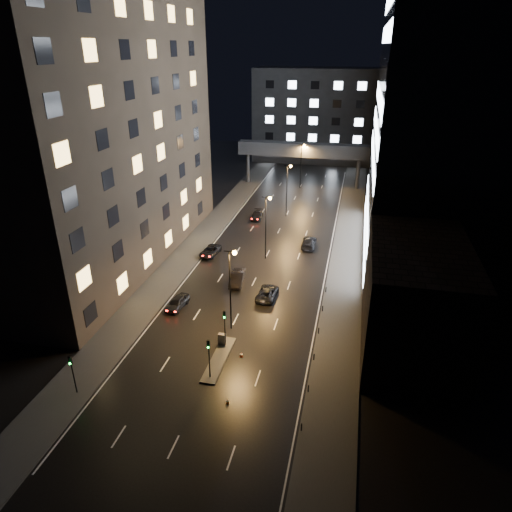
{
  "coord_description": "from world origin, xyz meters",
  "views": [
    {
      "loc": [
        12.88,
        -35.6,
        30.48
      ],
      "look_at": [
        0.26,
        20.11,
        4.0
      ],
      "focal_mm": 32.0,
      "sensor_mm": 36.0,
      "label": 1
    }
  ],
  "objects_px": {
    "car_away_b": "(237,278)",
    "car_toward_a": "(267,293)",
    "car_toward_b": "(309,242)",
    "car_away_d": "(257,216)",
    "car_away_c": "(210,251)",
    "car_away_a": "(177,303)",
    "utility_cabinet": "(222,339)"
  },
  "relations": [
    {
      "from": "car_away_c",
      "to": "car_away_a",
      "type": "bearing_deg",
      "value": -81.04
    },
    {
      "from": "car_away_b",
      "to": "car_toward_a",
      "type": "height_order",
      "value": "car_away_b"
    },
    {
      "from": "car_away_b",
      "to": "car_toward_b",
      "type": "relative_size",
      "value": 0.91
    },
    {
      "from": "car_away_c",
      "to": "car_away_d",
      "type": "bearing_deg",
      "value": 84.3
    },
    {
      "from": "car_away_a",
      "to": "utility_cabinet",
      "type": "distance_m",
      "value": 10.14
    },
    {
      "from": "car_away_b",
      "to": "car_away_d",
      "type": "bearing_deg",
      "value": 90.68
    },
    {
      "from": "car_away_d",
      "to": "car_toward_b",
      "type": "xyz_separation_m",
      "value": [
        11.31,
        -11.05,
        0.11
      ]
    },
    {
      "from": "car_toward_a",
      "to": "car_toward_b",
      "type": "height_order",
      "value": "car_toward_b"
    },
    {
      "from": "car_toward_a",
      "to": "car_away_c",
      "type": "bearing_deg",
      "value": -41.92
    },
    {
      "from": "car_away_a",
      "to": "car_away_d",
      "type": "xyz_separation_m",
      "value": [
        2.75,
        34.15,
        -0.04
      ]
    },
    {
      "from": "car_away_a",
      "to": "utility_cabinet",
      "type": "xyz_separation_m",
      "value": [
        7.85,
        -6.41,
        0.07
      ]
    },
    {
      "from": "car_away_b",
      "to": "car_away_c",
      "type": "height_order",
      "value": "car_away_b"
    },
    {
      "from": "car_away_c",
      "to": "car_toward_b",
      "type": "height_order",
      "value": "car_toward_b"
    },
    {
      "from": "car_away_c",
      "to": "car_toward_a",
      "type": "height_order",
      "value": "car_toward_a"
    },
    {
      "from": "car_away_a",
      "to": "car_toward_a",
      "type": "xyz_separation_m",
      "value": [
        10.68,
        5.12,
        -0.03
      ]
    },
    {
      "from": "car_away_a",
      "to": "car_toward_a",
      "type": "bearing_deg",
      "value": 33.27
    },
    {
      "from": "car_away_b",
      "to": "car_toward_b",
      "type": "height_order",
      "value": "car_away_b"
    },
    {
      "from": "utility_cabinet",
      "to": "car_away_b",
      "type": "bearing_deg",
      "value": 101.13
    },
    {
      "from": "car_away_d",
      "to": "car_toward_a",
      "type": "bearing_deg",
      "value": -79.36
    },
    {
      "from": "car_away_c",
      "to": "car_away_d",
      "type": "distance_m",
      "value": 18.22
    },
    {
      "from": "car_away_d",
      "to": "utility_cabinet",
      "type": "bearing_deg",
      "value": -87.46
    },
    {
      "from": "car_away_d",
      "to": "utility_cabinet",
      "type": "relative_size",
      "value": 3.62
    },
    {
      "from": "car_away_a",
      "to": "car_away_c",
      "type": "height_order",
      "value": "car_away_a"
    },
    {
      "from": "car_toward_b",
      "to": "car_away_d",
      "type": "bearing_deg",
      "value": -44.94
    },
    {
      "from": "car_away_c",
      "to": "car_away_d",
      "type": "xyz_separation_m",
      "value": [
        3.64,
        17.85,
        0.01
      ]
    },
    {
      "from": "car_away_b",
      "to": "car_away_c",
      "type": "xyz_separation_m",
      "value": [
        -6.65,
        8.26,
        -0.15
      ]
    },
    {
      "from": "car_away_a",
      "to": "car_toward_b",
      "type": "bearing_deg",
      "value": 66.32
    },
    {
      "from": "car_away_a",
      "to": "car_away_c",
      "type": "distance_m",
      "value": 16.32
    },
    {
      "from": "car_away_b",
      "to": "utility_cabinet",
      "type": "relative_size",
      "value": 3.79
    },
    {
      "from": "car_away_b",
      "to": "utility_cabinet",
      "type": "height_order",
      "value": "car_away_b"
    },
    {
      "from": "car_away_b",
      "to": "car_toward_b",
      "type": "distance_m",
      "value": 17.2
    },
    {
      "from": "car_away_c",
      "to": "car_toward_b",
      "type": "bearing_deg",
      "value": 30.27
    }
  ]
}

